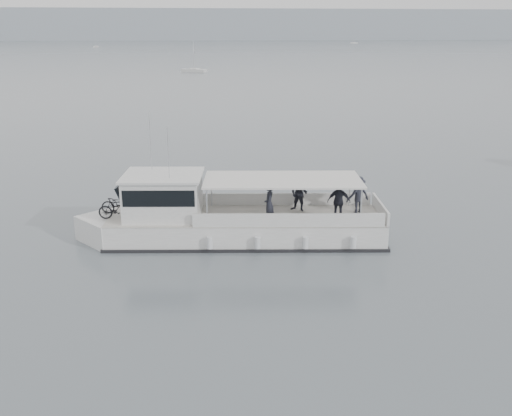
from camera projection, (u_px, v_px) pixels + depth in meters
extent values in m
plane|color=#535B62|center=(151.00, 248.00, 27.06)|extent=(1400.00, 1400.00, 0.00)
cube|color=#939EA8|center=(181.00, 25.00, 553.15)|extent=(1400.00, 90.00, 28.00)
cube|color=white|center=(246.00, 230.00, 28.11)|extent=(13.59, 5.02, 1.44)
cube|color=white|center=(111.00, 230.00, 28.06)|extent=(3.58, 3.58, 1.44)
cube|color=beige|center=(246.00, 216.00, 27.89)|extent=(13.59, 5.02, 0.07)
cube|color=black|center=(246.00, 238.00, 28.24)|extent=(13.83, 5.18, 0.20)
cube|color=white|center=(285.00, 199.00, 29.43)|extent=(8.81, 1.11, 0.66)
cube|color=white|center=(289.00, 220.00, 26.18)|extent=(8.81, 1.11, 0.66)
cube|color=white|center=(380.00, 209.00, 27.84)|extent=(0.51, 3.53, 0.66)
cube|color=white|center=(164.00, 197.00, 27.56)|extent=(3.86, 3.37, 1.99)
cube|color=black|center=(128.00, 193.00, 27.50)|extent=(0.93, 2.82, 1.28)
cube|color=black|center=(163.00, 190.00, 27.46)|extent=(3.64, 3.39, 0.77)
cube|color=white|center=(162.00, 175.00, 27.25)|extent=(4.10, 3.61, 0.11)
cube|color=silver|center=(282.00, 180.00, 27.36)|extent=(7.85, 4.15, 0.09)
cylinder|color=silver|center=(207.00, 208.00, 26.13)|extent=(0.07, 0.07, 1.83)
cylinder|color=silver|center=(211.00, 189.00, 29.08)|extent=(0.07, 0.07, 1.83)
cylinder|color=silver|center=(361.00, 207.00, 26.18)|extent=(0.07, 0.07, 1.83)
cylinder|color=silver|center=(350.00, 189.00, 29.13)|extent=(0.07, 0.07, 1.83)
cylinder|color=silver|center=(150.00, 142.00, 27.76)|extent=(0.04, 0.04, 2.88)
cylinder|color=silver|center=(168.00, 154.00, 26.15)|extent=(0.04, 0.04, 2.43)
cylinder|color=silver|center=(210.00, 243.00, 26.22)|extent=(0.29, 0.29, 0.55)
cylinder|color=silver|center=(258.00, 243.00, 26.24)|extent=(0.29, 0.29, 0.55)
cylinder|color=silver|center=(306.00, 243.00, 26.25)|extent=(0.29, 0.29, 0.55)
cylinder|color=silver|center=(353.00, 242.00, 26.27)|extent=(0.29, 0.29, 0.55)
imported|color=black|center=(121.00, 204.00, 28.12)|extent=(1.96, 0.87, 1.00)
imported|color=black|center=(116.00, 209.00, 27.26)|extent=(1.79, 0.69, 1.05)
imported|color=#23252E|center=(269.00, 204.00, 26.67)|extent=(0.52, 0.73, 1.86)
imported|color=#23252E|center=(299.00, 193.00, 28.37)|extent=(1.14, 1.10, 1.86)
imported|color=#23252E|center=(339.00, 201.00, 27.01)|extent=(1.16, 0.69, 1.86)
imported|color=#23252E|center=(358.00, 195.00, 28.08)|extent=(1.33, 0.95, 1.86)
cube|color=white|center=(194.00, 71.00, 138.83)|extent=(6.45, 4.86, 0.75)
cube|color=white|center=(194.00, 69.00, 138.73)|extent=(2.78, 2.62, 0.45)
cylinder|color=silver|center=(194.00, 55.00, 137.70)|extent=(0.08, 0.08, 6.91)
cube|color=white|center=(96.00, 47.00, 327.46)|extent=(2.43, 5.83, 0.75)
cube|color=white|center=(96.00, 46.00, 327.36)|extent=(1.80, 2.15, 0.45)
cylinder|color=silver|center=(95.00, 41.00, 326.43)|extent=(0.08, 0.08, 6.22)
cube|color=white|center=(354.00, 43.00, 417.09)|extent=(5.19, 1.68, 0.75)
cube|color=white|center=(354.00, 43.00, 416.99)|extent=(1.82, 1.46, 0.45)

